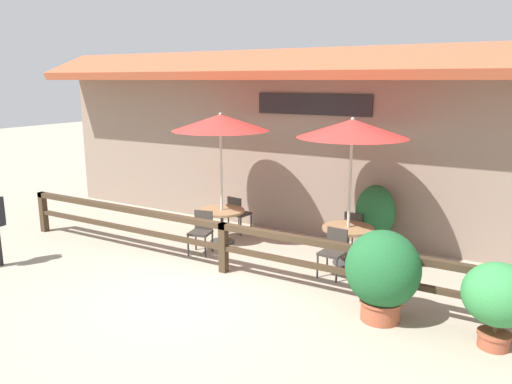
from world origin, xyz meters
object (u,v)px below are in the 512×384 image
object	(u,v)px
chair_near_streetside	(201,230)
potted_plant_entrance_palm	(382,272)
dining_table_near	(222,216)
patio_umbrella_middle	(352,129)
chair_near_wallside	(238,212)
potted_plant_corner_fern	(498,297)
chair_middle_wallside	(356,230)
dining_table_middle	(348,234)
potted_plant_tall_tropical	(375,216)
chair_middle_streetside	(334,250)
patio_umbrella_near	(220,123)

from	to	relation	value
chair_near_streetside	potted_plant_entrance_palm	bearing A→B (deg)	-27.51
dining_table_near	patio_umbrella_middle	xyz separation A→B (m)	(2.85, 0.14, 2.04)
chair_near_wallside	potted_plant_corner_fern	size ratio (longest dim) A/B	0.74
chair_near_wallside	chair_middle_wallside	size ratio (longest dim) A/B	1.00
patio_umbrella_middle	chair_middle_wallside	world-z (taller)	patio_umbrella_middle
dining_table_middle	patio_umbrella_middle	bearing A→B (deg)	0.00
dining_table_middle	potted_plant_entrance_palm	distance (m)	2.35
potted_plant_tall_tropical	dining_table_near	bearing A→B (deg)	-160.95
patio_umbrella_middle	chair_middle_wallside	bearing A→B (deg)	96.83
chair_near_wallside	potted_plant_tall_tropical	distance (m)	3.19
patio_umbrella_middle	chair_middle_streetside	distance (m)	2.26
chair_middle_wallside	potted_plant_tall_tropical	distance (m)	0.48
patio_umbrella_near	chair_near_wallside	world-z (taller)	patio_umbrella_near
patio_umbrella_near	chair_middle_wallside	xyz separation A→B (m)	(2.77, 0.85, -2.14)
chair_middle_streetside	potted_plant_tall_tropical	xyz separation A→B (m)	(0.25, 1.64, 0.28)
patio_umbrella_near	chair_near_wallside	size ratio (longest dim) A/B	3.25
patio_umbrella_near	potted_plant_entrance_palm	world-z (taller)	patio_umbrella_near
chair_middle_wallside	potted_plant_entrance_palm	bearing A→B (deg)	123.23
potted_plant_corner_fern	chair_middle_streetside	bearing A→B (deg)	155.43
patio_umbrella_near	dining_table_near	distance (m)	2.04
chair_middle_streetside	potted_plant_entrance_palm	world-z (taller)	potted_plant_entrance_palm
dining_table_near	chair_middle_wallside	world-z (taller)	chair_middle_wallside
dining_table_near	chair_middle_wallside	distance (m)	2.90
chair_near_wallside	chair_near_streetside	bearing A→B (deg)	101.12
chair_middle_streetside	chair_near_wallside	bearing A→B (deg)	160.17
dining_table_near	potted_plant_corner_fern	size ratio (longest dim) A/B	0.84
chair_near_streetside	patio_umbrella_middle	world-z (taller)	patio_umbrella_middle
chair_near_streetside	potted_plant_corner_fern	xyz separation A→B (m)	(5.64, -1.08, 0.23)
chair_near_wallside	chair_middle_wallside	xyz separation A→B (m)	(2.84, 0.07, 0.00)
dining_table_near	patio_umbrella_middle	distance (m)	3.51
chair_middle_streetside	patio_umbrella_middle	bearing A→B (deg)	94.45
chair_near_wallside	chair_middle_streetside	distance (m)	3.22
chair_middle_wallside	potted_plant_entrance_palm	xyz separation A→B (m)	(1.34, -2.69, 0.26)
chair_middle_wallside	potted_plant_corner_fern	bearing A→B (deg)	143.71
patio_umbrella_middle	dining_table_middle	world-z (taller)	patio_umbrella_middle
chair_near_wallside	dining_table_middle	bearing A→B (deg)	175.52
patio_umbrella_near	potted_plant_corner_fern	size ratio (longest dim) A/B	2.39
chair_near_wallside	chair_middle_wallside	distance (m)	2.84
chair_middle_wallside	potted_plant_corner_fern	xyz separation A→B (m)	(2.89, -2.70, 0.23)
patio_umbrella_near	chair_middle_streetside	distance (m)	3.61
dining_table_near	potted_plant_tall_tropical	size ratio (longest dim) A/B	0.70
potted_plant_tall_tropical	chair_middle_streetside	bearing A→B (deg)	-98.53
patio_umbrella_near	potted_plant_tall_tropical	distance (m)	3.76
chair_middle_streetside	potted_plant_entrance_palm	bearing A→B (deg)	-40.39
chair_middle_wallside	chair_middle_streetside	bearing A→B (deg)	99.97
chair_near_streetside	potted_plant_corner_fern	bearing A→B (deg)	-23.76
chair_near_wallside	potted_plant_tall_tropical	size ratio (longest dim) A/B	0.61
potted_plant_tall_tropical	chair_near_wallside	bearing A→B (deg)	-174.76
patio_umbrella_middle	patio_umbrella_near	bearing A→B (deg)	-177.21
chair_near_wallside	dining_table_middle	xyz separation A→B (m)	(2.93, -0.64, 0.10)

